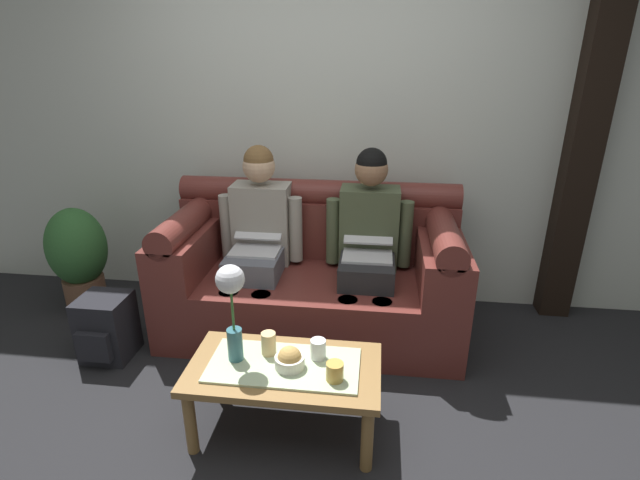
{
  "coord_description": "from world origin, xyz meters",
  "views": [
    {
      "loc": [
        0.4,
        -1.66,
        1.77
      ],
      "look_at": [
        0.08,
        0.95,
        0.72
      ],
      "focal_mm": 26.5,
      "sensor_mm": 36.0,
      "label": 1
    }
  ],
  "objects_px": {
    "coffee_table": "(284,374)",
    "snack_bowl": "(290,360)",
    "couch": "(313,275)",
    "flower_vase": "(231,298)",
    "person_left": "(258,233)",
    "cup_far_center": "(335,371)",
    "cup_near_right": "(318,349)",
    "potted_plant": "(78,256)",
    "backpack_left": "(107,328)",
    "person_right": "(368,238)",
    "cup_near_left": "(269,343)"
  },
  "relations": [
    {
      "from": "flower_vase",
      "to": "cup_near_right",
      "type": "distance_m",
      "value": 0.49
    },
    {
      "from": "flower_vase",
      "to": "couch",
      "type": "bearing_deg",
      "value": 76.52
    },
    {
      "from": "flower_vase",
      "to": "backpack_left",
      "type": "xyz_separation_m",
      "value": [
        -0.97,
        0.46,
        -0.52
      ]
    },
    {
      "from": "person_right",
      "to": "cup_far_center",
      "type": "xyz_separation_m",
      "value": [
        -0.11,
        -1.08,
        -0.23
      ]
    },
    {
      "from": "coffee_table",
      "to": "snack_bowl",
      "type": "distance_m",
      "value": 0.11
    },
    {
      "from": "snack_bowl",
      "to": "cup_near_left",
      "type": "relative_size",
      "value": 1.22
    },
    {
      "from": "flower_vase",
      "to": "cup_far_center",
      "type": "height_order",
      "value": "flower_vase"
    },
    {
      "from": "person_left",
      "to": "couch",
      "type": "bearing_deg",
      "value": 0.28
    },
    {
      "from": "person_left",
      "to": "person_right",
      "type": "relative_size",
      "value": 1.0
    },
    {
      "from": "couch",
      "to": "cup_far_center",
      "type": "bearing_deg",
      "value": -76.96
    },
    {
      "from": "coffee_table",
      "to": "cup_near_right",
      "type": "height_order",
      "value": "cup_near_right"
    },
    {
      "from": "cup_near_right",
      "to": "backpack_left",
      "type": "relative_size",
      "value": 0.24
    },
    {
      "from": "person_right",
      "to": "cup_far_center",
      "type": "relative_size",
      "value": 13.99
    },
    {
      "from": "person_right",
      "to": "cup_near_right",
      "type": "bearing_deg",
      "value": -102.46
    },
    {
      "from": "potted_plant",
      "to": "flower_vase",
      "type": "bearing_deg",
      "value": -34.21
    },
    {
      "from": "flower_vase",
      "to": "cup_near_right",
      "type": "relative_size",
      "value": 5.02
    },
    {
      "from": "person_right",
      "to": "flower_vase",
      "type": "bearing_deg",
      "value": -121.21
    },
    {
      "from": "person_right",
      "to": "cup_near_left",
      "type": "distance_m",
      "value": 1.05
    },
    {
      "from": "flower_vase",
      "to": "coffee_table",
      "type": "bearing_deg",
      "value": -2.75
    },
    {
      "from": "person_left",
      "to": "cup_far_center",
      "type": "height_order",
      "value": "person_left"
    },
    {
      "from": "person_left",
      "to": "cup_near_left",
      "type": "bearing_deg",
      "value": -73.6
    },
    {
      "from": "couch",
      "to": "cup_near_left",
      "type": "relative_size",
      "value": 16.6
    },
    {
      "from": "backpack_left",
      "to": "flower_vase",
      "type": "bearing_deg",
      "value": -25.39
    },
    {
      "from": "coffee_table",
      "to": "potted_plant",
      "type": "xyz_separation_m",
      "value": [
        -1.67,
        0.99,
        0.1
      ]
    },
    {
      "from": "coffee_table",
      "to": "cup_far_center",
      "type": "xyz_separation_m",
      "value": [
        0.25,
        -0.08,
        0.1
      ]
    },
    {
      "from": "person_left",
      "to": "cup_far_center",
      "type": "xyz_separation_m",
      "value": [
        0.61,
        -1.08,
        -0.23
      ]
    },
    {
      "from": "person_left",
      "to": "flower_vase",
      "type": "xyz_separation_m",
      "value": [
        0.12,
        -0.98,
        0.07
      ]
    },
    {
      "from": "backpack_left",
      "to": "person_left",
      "type": "bearing_deg",
      "value": 31.97
    },
    {
      "from": "person_left",
      "to": "person_right",
      "type": "bearing_deg",
      "value": -0.01
    },
    {
      "from": "snack_bowl",
      "to": "cup_far_center",
      "type": "distance_m",
      "value": 0.23
    },
    {
      "from": "cup_near_left",
      "to": "potted_plant",
      "type": "bearing_deg",
      "value": 150.03
    },
    {
      "from": "couch",
      "to": "flower_vase",
      "type": "relative_size",
      "value": 3.86
    },
    {
      "from": "couch",
      "to": "person_right",
      "type": "height_order",
      "value": "person_right"
    },
    {
      "from": "snack_bowl",
      "to": "cup_near_right",
      "type": "xyz_separation_m",
      "value": [
        0.12,
        0.09,
        0.01
      ]
    },
    {
      "from": "couch",
      "to": "potted_plant",
      "type": "height_order",
      "value": "couch"
    },
    {
      "from": "flower_vase",
      "to": "snack_bowl",
      "type": "relative_size",
      "value": 3.52
    },
    {
      "from": "couch",
      "to": "snack_bowl",
      "type": "xyz_separation_m",
      "value": [
        0.03,
        -1.02,
        0.05
      ]
    },
    {
      "from": "person_left",
      "to": "cup_near_left",
      "type": "height_order",
      "value": "person_left"
    },
    {
      "from": "coffee_table",
      "to": "person_left",
      "type": "bearing_deg",
      "value": 109.88
    },
    {
      "from": "cup_near_right",
      "to": "snack_bowl",
      "type": "bearing_deg",
      "value": -144.67
    },
    {
      "from": "couch",
      "to": "potted_plant",
      "type": "bearing_deg",
      "value": -179.62
    },
    {
      "from": "cup_far_center",
      "to": "backpack_left",
      "type": "relative_size",
      "value": 0.22
    },
    {
      "from": "snack_bowl",
      "to": "cup_near_right",
      "type": "relative_size",
      "value": 1.43
    },
    {
      "from": "couch",
      "to": "cup_far_center",
      "type": "height_order",
      "value": "couch"
    },
    {
      "from": "cup_far_center",
      "to": "person_right",
      "type": "bearing_deg",
      "value": 84.21
    },
    {
      "from": "cup_near_left",
      "to": "potted_plant",
      "type": "distance_m",
      "value": 1.83
    },
    {
      "from": "person_left",
      "to": "cup_near_left",
      "type": "relative_size",
      "value": 10.62
    },
    {
      "from": "couch",
      "to": "person_left",
      "type": "relative_size",
      "value": 1.56
    },
    {
      "from": "cup_near_left",
      "to": "coffee_table",
      "type": "bearing_deg",
      "value": -39.88
    },
    {
      "from": "couch",
      "to": "coffee_table",
      "type": "bearing_deg",
      "value": -90.0
    }
  ]
}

